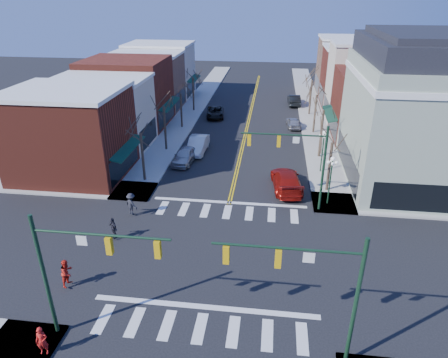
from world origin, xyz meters
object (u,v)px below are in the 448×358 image
(pedestrian_red_a, at_px, (42,341))
(car_left_far, at_px, (215,112))
(car_left_mid, at_px, (198,145))
(pedestrian_dark_b, at_px, (131,204))
(pedestrian_red_b, at_px, (67,273))
(pedestrian_dark_a, at_px, (113,228))
(victorian_corner, at_px, (424,111))
(lamppost_corner, at_px, (331,172))
(car_right_near, at_px, (287,180))
(car_right_far, at_px, (294,100))
(lamppost_midblock, at_px, (323,144))
(car_right_mid, at_px, (293,122))
(car_left_near, at_px, (185,155))

(pedestrian_red_a, bearing_deg, car_left_far, 76.71)
(car_left_mid, height_order, pedestrian_dark_b, pedestrian_dark_b)
(pedestrian_red_b, distance_m, pedestrian_dark_a, 5.28)
(victorian_corner, height_order, pedestrian_dark_b, victorian_corner)
(lamppost_corner, distance_m, pedestrian_dark_b, 16.23)
(car_right_near, xyz_separation_m, pedestrian_dark_b, (-12.27, -6.25, 0.20))
(car_left_mid, bearing_deg, pedestrian_dark_a, -98.00)
(pedestrian_red_b, distance_m, pedestrian_dark_b, 8.67)
(car_left_mid, xyz_separation_m, pedestrian_dark_a, (-2.85, -17.60, 0.11))
(car_right_far, relative_size, pedestrian_dark_b, 2.68)
(lamppost_midblock, distance_m, car_right_near, 5.68)
(car_left_far, xyz_separation_m, pedestrian_red_a, (-2.50, -41.12, 0.25))
(car_right_near, bearing_deg, lamppost_corner, 137.06)
(lamppost_corner, relative_size, pedestrian_dark_a, 2.66)
(victorian_corner, distance_m, pedestrian_dark_b, 26.49)
(lamppost_midblock, bearing_deg, pedestrian_dark_b, -146.70)
(car_right_near, xyz_separation_m, car_right_far, (1.60, 29.25, -0.05))
(lamppost_midblock, height_order, car_right_far, lamppost_midblock)
(victorian_corner, relative_size, car_right_mid, 3.59)
(lamppost_corner, distance_m, car_right_mid, 20.71)
(car_left_far, bearing_deg, pedestrian_dark_b, -102.88)
(car_right_far, distance_m, pedestrian_red_a, 50.93)
(car_left_mid, distance_m, car_right_near, 12.46)
(pedestrian_red_b, relative_size, pedestrian_dark_b, 0.98)
(lamppost_corner, bearing_deg, car_right_far, 93.25)
(lamppost_corner, xyz_separation_m, car_right_far, (-1.80, 31.71, -2.16))
(car_right_mid, xyz_separation_m, pedestrian_red_a, (-13.27, -37.80, 0.27))
(car_left_near, height_order, pedestrian_red_a, pedestrian_red_a)
(victorian_corner, relative_size, car_right_near, 2.41)
(car_left_mid, xyz_separation_m, pedestrian_red_a, (-2.50, -27.75, 0.10))
(pedestrian_dark_b, bearing_deg, pedestrian_red_b, 114.83)
(car_left_far, bearing_deg, lamppost_midblock, -60.41)
(car_left_far, distance_m, car_right_mid, 11.27)
(car_right_near, height_order, pedestrian_dark_a, pedestrian_dark_a)
(victorian_corner, bearing_deg, lamppost_midblock, 176.55)
(car_left_near, xyz_separation_m, pedestrian_dark_b, (-1.91, -11.09, 0.27))
(car_left_far, xyz_separation_m, pedestrian_dark_b, (-2.67, -27.58, 0.37))
(lamppost_corner, distance_m, car_left_near, 15.72)
(car_left_near, height_order, car_left_far, car_left_near)
(car_right_far, xyz_separation_m, pedestrian_red_a, (-13.70, -49.05, 0.14))
(car_right_mid, height_order, pedestrian_dark_b, pedestrian_dark_b)
(car_right_far, relative_size, pedestrian_dark_a, 2.99)
(lamppost_midblock, bearing_deg, pedestrian_red_b, -131.43)
(car_left_far, height_order, car_right_mid, car_left_far)
(car_left_mid, relative_size, car_left_far, 1.03)
(pedestrian_dark_a, bearing_deg, lamppost_midblock, 80.36)
(car_right_far, bearing_deg, car_left_mid, 58.70)
(lamppost_midblock, xyz_separation_m, car_right_near, (-3.40, -4.04, -2.10))
(lamppost_corner, xyz_separation_m, car_right_near, (-3.40, 2.46, -2.10))
(car_right_mid, relative_size, pedestrian_dark_a, 2.43)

